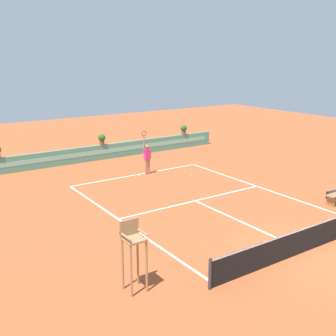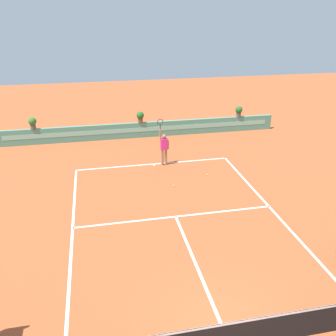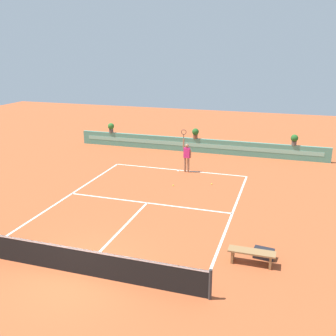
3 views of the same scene
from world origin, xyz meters
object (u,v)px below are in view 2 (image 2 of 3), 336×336
Objects in this scene: potted_plant_far_left at (32,122)px; potted_plant_far_right at (239,111)px; potted_plant_centre at (140,116)px; tennis_player at (164,147)px; tennis_ball_mid_court at (207,175)px; tennis_ball_near_baseline at (174,186)px.

potted_plant_far_left is 1.00× the size of potted_plant_far_right.
tennis_player is at bearing -82.39° from potted_plant_centre.
tennis_ball_mid_court is at bearing -122.78° from potted_plant_far_right.
tennis_ball_mid_court is at bearing -42.75° from tennis_player.
potted_plant_far_right is (6.10, 7.33, 1.38)m from tennis_ball_near_baseline.
potted_plant_far_left and potted_plant_centre have the same top height.
tennis_ball_near_baseline is 9.63m from potted_plant_far_right.
potted_plant_far_right is 1.00× the size of potted_plant_centre.
potted_plant_centre is (-2.53, 6.46, 1.38)m from tennis_ball_mid_court.
tennis_player reaches higher than tennis_ball_mid_court.
tennis_ball_mid_court is at bearing 23.99° from tennis_ball_near_baseline.
tennis_ball_mid_court is (1.94, 0.86, 0.00)m from tennis_ball_near_baseline.
potted_plant_centre reaches higher than tennis_ball_mid_court.
tennis_player is 3.57× the size of potted_plant_far_right.
tennis_ball_mid_court is 7.08m from potted_plant_centre.
tennis_ball_mid_court is at bearing -35.35° from potted_plant_far_left.
tennis_ball_mid_court is 0.09× the size of potted_plant_far_right.
tennis_player reaches higher than potted_plant_far_right.
tennis_ball_near_baseline is 0.09× the size of potted_plant_centre.
potted_plant_far_left reaches higher than tennis_ball_mid_court.
potted_plant_far_left is at bearing 180.00° from potted_plant_centre.
potted_plant_far_left reaches higher than tennis_ball_near_baseline.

